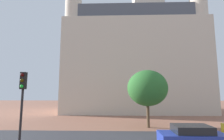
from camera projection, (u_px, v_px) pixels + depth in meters
landmark_building at (136, 57)px, 32.54m from camera, size 24.51×12.71×34.44m
car_blue at (192, 137)px, 10.62m from camera, size 4.03×2.01×1.40m
traffic_light_pole at (22, 98)px, 8.83m from camera, size 0.28×0.34×4.53m
tree_curb_far at (147, 88)px, 17.31m from camera, size 4.07×4.07×5.74m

